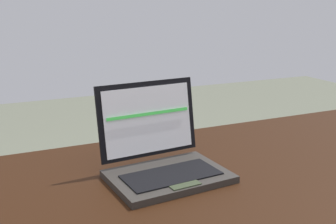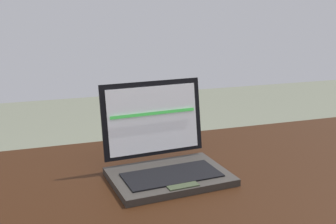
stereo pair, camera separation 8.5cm
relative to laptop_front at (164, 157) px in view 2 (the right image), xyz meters
name	(u,v)px [view 2 (the right image)]	position (x,y,z in m)	size (l,w,h in m)	color
laptop_front	(164,157)	(0.00, 0.00, 0.00)	(0.26, 0.22, 0.20)	#2F2B27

